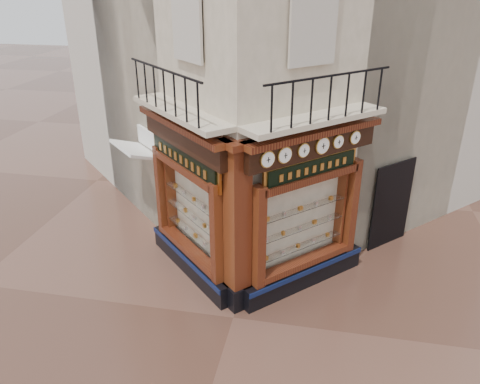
% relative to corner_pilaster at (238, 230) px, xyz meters
% --- Properties ---
extents(ground, '(80.00, 80.00, 0.00)m').
position_rel_corner_pilaster_xyz_m(ground, '(0.00, -0.50, -1.95)').
color(ground, '#4F3025').
rests_on(ground, ground).
extents(main_building, '(11.31, 11.31, 12.00)m').
position_rel_corner_pilaster_xyz_m(main_building, '(0.00, 5.66, 4.05)').
color(main_building, beige).
rests_on(main_building, ground).
extents(neighbour_left, '(11.31, 11.31, 11.00)m').
position_rel_corner_pilaster_xyz_m(neighbour_left, '(-2.47, 8.13, 3.55)').
color(neighbour_left, beige).
rests_on(neighbour_left, ground).
extents(neighbour_right, '(11.31, 11.31, 11.00)m').
position_rel_corner_pilaster_xyz_m(neighbour_right, '(2.47, 8.13, 3.55)').
color(neighbour_right, beige).
rests_on(neighbour_right, ground).
extents(shopfront_left, '(2.86, 2.86, 3.98)m').
position_rel_corner_pilaster_xyz_m(shopfront_left, '(-1.41, 1.07, 0.03)').
color(shopfront_left, black).
rests_on(shopfront_left, ground).
extents(shopfront_right, '(2.86, 2.86, 3.98)m').
position_rel_corner_pilaster_xyz_m(shopfront_right, '(1.41, 1.07, 0.03)').
color(shopfront_right, black).
rests_on(shopfront_right, ground).
extents(corner_pilaster, '(0.85, 0.85, 3.98)m').
position_rel_corner_pilaster_xyz_m(corner_pilaster, '(0.00, 0.00, 0.00)').
color(corner_pilaster, black).
rests_on(corner_pilaster, ground).
extents(balcony, '(5.94, 2.97, 1.03)m').
position_rel_corner_pilaster_xyz_m(balcony, '(0.00, 0.99, 2.27)').
color(balcony, beige).
rests_on(balcony, ground).
extents(clock_a, '(0.29, 0.29, 0.35)m').
position_rel_corner_pilaster_xyz_m(clock_a, '(0.61, 0.00, 1.67)').
color(clock_a, '#B6953C').
rests_on(clock_a, ground).
extents(clock_b, '(0.29, 0.29, 0.36)m').
position_rel_corner_pilaster_xyz_m(clock_b, '(0.91, 0.31, 1.67)').
color(clock_b, '#B6953C').
rests_on(clock_b, ground).
extents(clock_c, '(0.26, 0.26, 0.31)m').
position_rel_corner_pilaster_xyz_m(clock_c, '(1.27, 0.66, 1.67)').
color(clock_c, '#B6953C').
rests_on(clock_c, ground).
extents(clock_d, '(0.31, 0.31, 0.39)m').
position_rel_corner_pilaster_xyz_m(clock_d, '(1.64, 1.04, 1.67)').
color(clock_d, '#B6953C').
rests_on(clock_d, ground).
extents(clock_e, '(0.26, 0.26, 0.31)m').
position_rel_corner_pilaster_xyz_m(clock_e, '(1.97, 1.36, 1.67)').
color(clock_e, '#B6953C').
rests_on(clock_e, ground).
extents(clock_f, '(0.26, 0.26, 0.32)m').
position_rel_corner_pilaster_xyz_m(clock_f, '(2.34, 1.73, 1.67)').
color(clock_f, '#B6953C').
rests_on(clock_f, ground).
extents(awning, '(1.74, 1.74, 0.37)m').
position_rel_corner_pilaster_xyz_m(awning, '(-3.35, 2.64, -1.95)').
color(awning, white).
rests_on(awning, ground).
extents(signboard_left, '(2.28, 2.28, 0.61)m').
position_rel_corner_pilaster_xyz_m(signboard_left, '(-1.46, 1.01, 1.15)').
color(signboard_left, gold).
rests_on(signboard_left, ground).
extents(signboard_right, '(1.91, 1.91, 0.51)m').
position_rel_corner_pilaster_xyz_m(signboard_right, '(1.46, 1.01, 1.15)').
color(signboard_right, gold).
rests_on(signboard_right, ground).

